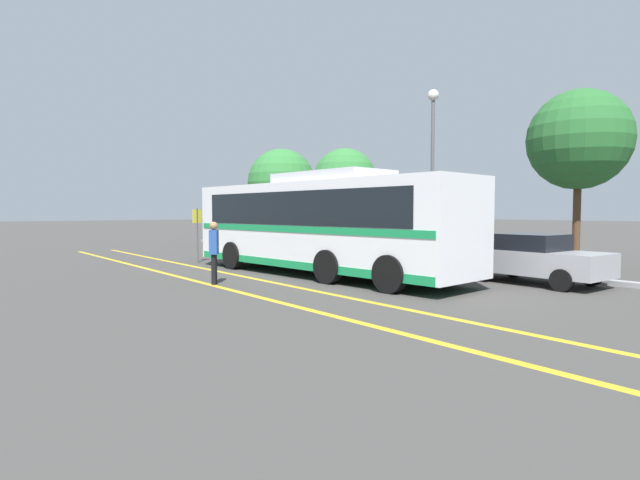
% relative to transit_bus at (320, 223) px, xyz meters
% --- Properties ---
extents(ground_plane, '(220.00, 220.00, 0.00)m').
position_rel_transit_bus_xyz_m(ground_plane, '(-0.54, 0.17, -1.74)').
color(ground_plane, '#423F3D').
extents(lane_strip_0, '(31.01, 0.20, 0.01)m').
position_rel_transit_bus_xyz_m(lane_strip_0, '(-0.01, -2.20, -1.74)').
color(lane_strip_0, gold).
rests_on(lane_strip_0, ground_plane).
extents(lane_strip_1, '(31.01, 0.20, 0.01)m').
position_rel_transit_bus_xyz_m(lane_strip_1, '(-0.01, -3.87, -1.74)').
color(lane_strip_1, gold).
rests_on(lane_strip_1, ground_plane).
extents(curb_strip, '(39.01, 0.36, 0.15)m').
position_rel_transit_bus_xyz_m(curb_strip, '(-0.01, 5.09, -1.66)').
color(curb_strip, '#99999E').
rests_on(curb_strip, ground_plane).
extents(transit_bus, '(11.45, 3.28, 3.37)m').
position_rel_transit_bus_xyz_m(transit_bus, '(0.00, 0.00, 0.00)').
color(transit_bus, white).
rests_on(transit_bus, ground_plane).
extents(parked_car_0, '(4.39, 2.02, 1.39)m').
position_rel_transit_bus_xyz_m(parked_car_0, '(-11.33, 3.64, -1.02)').
color(parked_car_0, silver).
rests_on(parked_car_0, ground_plane).
extents(parked_car_1, '(4.59, 1.91, 1.33)m').
position_rel_transit_bus_xyz_m(parked_car_1, '(-5.77, 3.42, -1.06)').
color(parked_car_1, maroon).
rests_on(parked_car_1, ground_plane).
extents(parked_car_2, '(4.79, 2.20, 1.24)m').
position_rel_transit_bus_xyz_m(parked_car_2, '(0.57, 3.55, -1.09)').
color(parked_car_2, maroon).
rests_on(parked_car_2, ground_plane).
extents(parked_car_3, '(3.95, 1.95, 1.45)m').
position_rel_transit_bus_xyz_m(parked_car_3, '(5.46, 3.68, -1.00)').
color(parked_car_3, '#9E9EA3').
rests_on(parked_car_3, ground_plane).
extents(pedestrian_0, '(0.47, 0.42, 1.82)m').
position_rel_transit_bus_xyz_m(pedestrian_0, '(-0.26, -3.73, -0.70)').
color(pedestrian_0, black).
rests_on(pedestrian_0, ground_plane).
extents(bus_stop_sign, '(0.07, 0.40, 2.25)m').
position_rel_transit_bus_xyz_m(bus_stop_sign, '(-6.34, -1.44, -0.32)').
color(bus_stop_sign, '#59595E').
rests_on(bus_stop_sign, ground_plane).
extents(street_lamp, '(0.44, 0.44, 6.95)m').
position_rel_transit_bus_xyz_m(street_lamp, '(-0.01, 5.76, 2.92)').
color(street_lamp, '#59595E').
rests_on(street_lamp, ground_plane).
extents(tree_0, '(3.67, 3.67, 5.75)m').
position_rel_transit_bus_xyz_m(tree_0, '(-8.82, 8.86, 2.16)').
color(tree_0, '#513823').
rests_on(tree_0, ground_plane).
extents(tree_2, '(4.39, 4.39, 6.19)m').
position_rel_transit_bus_xyz_m(tree_2, '(-14.29, 8.19, 2.25)').
color(tree_2, '#513823').
rests_on(tree_2, ground_plane).
extents(tree_3, '(3.75, 3.75, 6.70)m').
position_rel_transit_bus_xyz_m(tree_3, '(4.13, 9.21, 3.06)').
color(tree_3, '#513823').
rests_on(tree_3, ground_plane).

